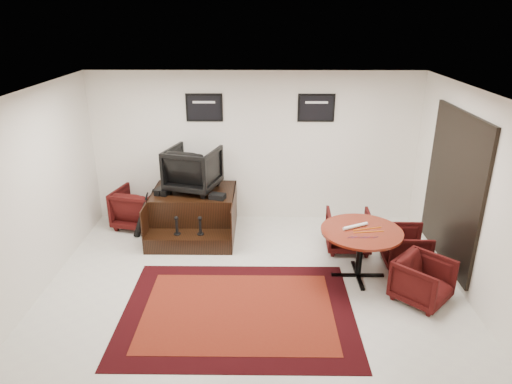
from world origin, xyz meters
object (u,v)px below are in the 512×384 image
(meeting_table, at_px, (361,236))
(table_chair_corner, at_px, (423,278))
(armchair_side, at_px, (138,205))
(table_chair_back, at_px, (348,229))
(table_chair_window, at_px, (406,245))
(shine_podium, at_px, (194,214))
(shine_chair, at_px, (193,167))

(meeting_table, xyz_separation_m, table_chair_corner, (0.75, -0.61, -0.34))
(armchair_side, height_order, table_chair_corner, armchair_side)
(table_chair_back, bearing_deg, armchair_side, -9.89)
(armchair_side, bearing_deg, table_chair_window, 177.23)
(table_chair_back, height_order, table_chair_window, table_chair_back)
(shine_podium, bearing_deg, table_chair_back, -12.91)
(shine_chair, height_order, table_chair_corner, shine_chair)
(meeting_table, height_order, table_chair_window, meeting_table)
(shine_chair, bearing_deg, table_chair_window, 176.23)
(meeting_table, distance_m, table_chair_corner, 1.02)
(shine_chair, relative_size, armchair_side, 1.07)
(shine_podium, xyz_separation_m, table_chair_corner, (3.43, -2.10, -0.00))
(table_chair_back, xyz_separation_m, table_chair_corner, (0.76, -1.49, -0.02))
(shine_chair, distance_m, table_chair_window, 3.81)
(shine_chair, height_order, meeting_table, shine_chair)
(table_chair_back, relative_size, table_chair_corner, 1.05)
(meeting_table, bearing_deg, table_chair_corner, -38.90)
(table_chair_window, distance_m, table_chair_corner, 0.97)
(shine_chair, xyz_separation_m, table_chair_corner, (3.43, -2.25, -0.85))
(shine_chair, distance_m, meeting_table, 3.18)
(shine_chair, bearing_deg, table_chair_corner, 163.17)
(shine_podium, bearing_deg, table_chair_corner, -31.44)
(table_chair_corner, bearing_deg, shine_chair, 101.06)
(table_chair_window, height_order, table_chair_corner, table_chair_corner)
(table_chair_back, xyz_separation_m, table_chair_window, (0.82, -0.52, -0.03))
(table_chair_window, bearing_deg, armchair_side, 74.34)
(shine_podium, height_order, table_chair_back, shine_podium)
(shine_chair, bearing_deg, armchair_side, 11.46)
(table_chair_corner, bearing_deg, armchair_side, 106.80)
(table_chair_window, bearing_deg, table_chair_back, 58.71)
(shine_podium, bearing_deg, shine_chair, 90.00)
(table_chair_back, height_order, table_chair_corner, table_chair_back)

